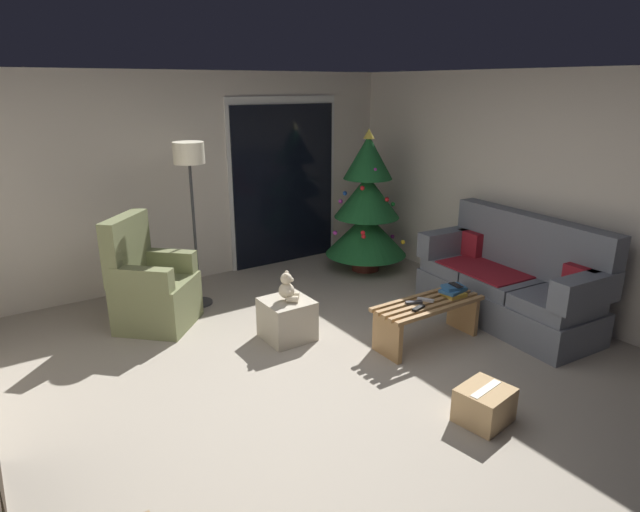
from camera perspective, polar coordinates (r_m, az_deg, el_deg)
The scene contains 18 objects.
ground_plane at distance 4.48m, azimuth 0.74°, elevation -13.64°, with size 7.00×7.00×0.00m, color #9E9384.
wall_back at distance 6.66m, azimuth -14.43°, elevation 7.92°, with size 5.72×0.12×2.50m, color beige.
wall_right at distance 6.03m, azimuth 23.96°, elevation 5.93°, with size 0.12×6.00×2.50m, color beige.
patio_door_frame at distance 7.17m, azimuth -3.88°, elevation 7.92°, with size 1.60×0.02×2.20m, color silver.
patio_door_glass at distance 7.17m, azimuth -3.80°, elevation 7.51°, with size 1.50×0.02×2.10m, color black.
couch at distance 5.83m, azimuth 19.71°, elevation -2.66°, with size 0.92×1.99×1.08m.
coffee_table at distance 5.12m, azimuth 11.44°, elevation -6.27°, with size 1.10×0.40×0.42m.
remote_black at distance 4.89m, azimuth 10.51°, elevation -5.50°, with size 0.04×0.16×0.02m, color black.
remote_silver at distance 5.08m, azimuth 11.24°, elevation -4.62°, with size 0.04×0.16×0.02m, color #ADADB2.
remote_graphite at distance 5.00m, azimuth 10.02°, elevation -4.91°, with size 0.04×0.16×0.02m, color #333338.
book_stack at distance 5.25m, azimuth 14.10°, elevation -3.64°, with size 0.28×0.21×0.10m.
cell_phone at distance 5.24m, azimuth 14.35°, elevation -3.03°, with size 0.07×0.14×0.01m, color black.
christmas_tree at distance 6.86m, azimuth 5.04°, elevation 5.01°, with size 1.06×1.05×1.83m.
armchair at distance 5.60m, azimuth -17.64°, elevation -3.26°, with size 0.97×0.97×1.13m.
floor_lamp at distance 5.73m, azimuth -13.76°, elevation 9.02°, with size 0.32×0.32×1.78m.
ottoman at distance 5.15m, azimuth -3.54°, elevation -6.76°, with size 0.44×0.44×0.39m, color #B2A893.
teddy_bear_cream at distance 5.02m, azimuth -3.49°, elevation -3.48°, with size 0.22×0.21×0.29m.
cardboard_box_taped_mid_floor at distance 4.18m, azimuth 17.18°, elevation -14.98°, with size 0.41×0.38×0.27m.
Camera 1 is at (-2.16, -3.14, 2.35)m, focal length 29.88 mm.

